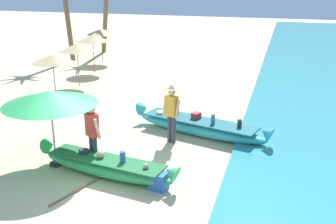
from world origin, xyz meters
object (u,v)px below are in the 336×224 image
(boat_green_foreground, at_px, (106,166))
(cooler_box, at_px, (159,181))
(paddle, at_px, (87,185))
(person_vendor_hatted, at_px, (172,110))
(person_tourist_customer, at_px, (92,132))
(boat_cyan_midground, at_px, (199,127))
(patio_umbrella_large, at_px, (50,98))

(boat_green_foreground, height_order, cooler_box, boat_green_foreground)
(paddle, bearing_deg, person_vendor_hatted, 68.77)
(boat_green_foreground, xyz_separation_m, paddle, (-0.24, -0.62, -0.23))
(boat_green_foreground, xyz_separation_m, cooler_box, (1.46, -0.28, -0.05))
(person_tourist_customer, height_order, cooler_box, person_tourist_customer)
(boat_cyan_midground, bearing_deg, boat_green_foreground, -116.27)
(boat_green_foreground, distance_m, person_tourist_customer, 0.97)
(person_vendor_hatted, distance_m, paddle, 3.53)
(person_vendor_hatted, distance_m, patio_umbrella_large, 3.54)
(person_vendor_hatted, xyz_separation_m, person_tourist_customer, (-1.51, -2.13, -0.07))
(patio_umbrella_large, bearing_deg, boat_cyan_midground, 44.68)
(person_vendor_hatted, height_order, paddle, person_vendor_hatted)
(patio_umbrella_large, bearing_deg, cooler_box, -9.00)
(person_vendor_hatted, xyz_separation_m, patio_umbrella_large, (-2.53, -2.34, 0.82))
(cooler_box, bearing_deg, person_vendor_hatted, 111.99)
(boat_green_foreground, distance_m, paddle, 0.70)
(person_vendor_hatted, bearing_deg, patio_umbrella_large, -137.27)
(person_tourist_customer, xyz_separation_m, cooler_box, (1.98, -0.68, -0.76))
(boat_cyan_midground, distance_m, person_tourist_customer, 3.75)
(person_tourist_customer, relative_size, paddle, 0.94)
(paddle, bearing_deg, patio_umbrella_large, 148.06)
(person_tourist_customer, distance_m, patio_umbrella_large, 1.36)
(boat_cyan_midground, height_order, cooler_box, boat_cyan_midground)
(person_vendor_hatted, height_order, person_tourist_customer, person_vendor_hatted)
(boat_cyan_midground, relative_size, person_vendor_hatted, 2.61)
(person_tourist_customer, bearing_deg, cooler_box, -18.88)
(boat_green_foreground, distance_m, boat_cyan_midground, 3.76)
(person_tourist_customer, distance_m, paddle, 1.41)
(boat_cyan_midground, height_order, person_vendor_hatted, person_vendor_hatted)
(paddle, bearing_deg, boat_cyan_midground, 64.50)
(boat_cyan_midground, xyz_separation_m, paddle, (-1.90, -3.99, -0.24))
(patio_umbrella_large, xyz_separation_m, cooler_box, (3.00, -0.48, -1.64))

